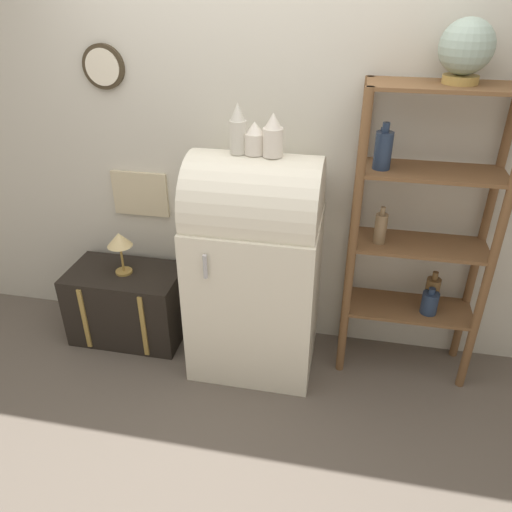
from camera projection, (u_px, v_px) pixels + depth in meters
ground_plane at (248, 379)px, 3.16m from camera, size 12.00×12.00×0.00m
wall_back at (266, 144)px, 2.99m from camera, size 7.00×0.09×2.70m
refrigerator at (255, 263)px, 3.01m from camera, size 0.75×0.67×1.40m
suitcase_trunk at (128, 304)px, 3.44m from camera, size 0.75×0.45×0.51m
shelf_unit at (419, 227)px, 2.82m from camera, size 0.79×0.34×1.77m
globe at (466, 49)px, 2.36m from camera, size 0.26×0.26×0.30m
vase_left at (238, 130)px, 2.62m from camera, size 0.09×0.09×0.27m
vase_center at (255, 139)px, 2.64m from camera, size 0.11×0.11×0.17m
vase_right at (273, 136)px, 2.59m from camera, size 0.11×0.11×0.23m
desk_lamp at (120, 242)px, 3.20m from camera, size 0.16×0.16×0.29m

